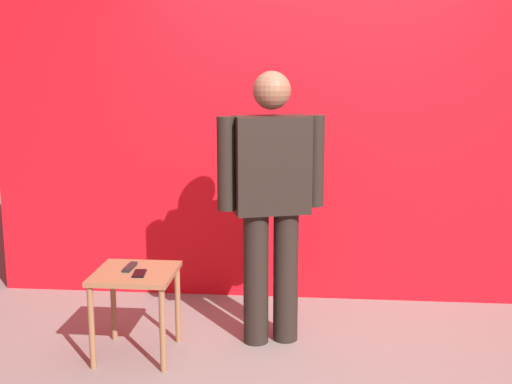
{
  "coord_description": "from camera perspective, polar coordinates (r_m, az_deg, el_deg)",
  "views": [
    {
      "loc": [
        0.06,
        -3.5,
        1.76
      ],
      "look_at": [
        -0.31,
        0.55,
        0.98
      ],
      "focal_mm": 46.16,
      "sensor_mm": 36.0,
      "label": 1
    }
  ],
  "objects": [
    {
      "name": "ground_plane",
      "position": [
        3.92,
        3.93,
        -15.87
      ],
      "size": [
        12.0,
        12.0,
        0.0
      ],
      "primitive_type": "plane",
      "color": "gray"
    },
    {
      "name": "back_wall_red",
      "position": [
        4.92,
        4.55,
        8.1
      ],
      "size": [
        4.8,
        0.12,
        3.05
      ],
      "primitive_type": "cube",
      "color": "red",
      "rests_on": "ground_plane"
    },
    {
      "name": "standing_person",
      "position": [
        4.11,
        1.33,
        -0.22
      ],
      "size": [
        0.68,
        0.36,
        1.73
      ],
      "color": "black",
      "rests_on": "ground_plane"
    },
    {
      "name": "side_table",
      "position": [
        4.11,
        -10.4,
        -7.94
      ],
      "size": [
        0.48,
        0.48,
        0.54
      ],
      "color": "olive",
      "rests_on": "ground_plane"
    },
    {
      "name": "tv_remote",
      "position": [
        4.13,
        -10.87,
        -6.4
      ],
      "size": [
        0.05,
        0.17,
        0.02
      ],
      "primitive_type": "cube",
      "rotation": [
        0.0,
        0.0,
        -0.03
      ],
      "color": "black",
      "rests_on": "side_table"
    },
    {
      "name": "cell_phone",
      "position": [
        4.02,
        -10.07,
        -6.96
      ],
      "size": [
        0.09,
        0.15,
        0.01
      ],
      "primitive_type": "cube",
      "rotation": [
        0.0,
        0.0,
        0.11
      ],
      "color": "black",
      "rests_on": "side_table"
    }
  ]
}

